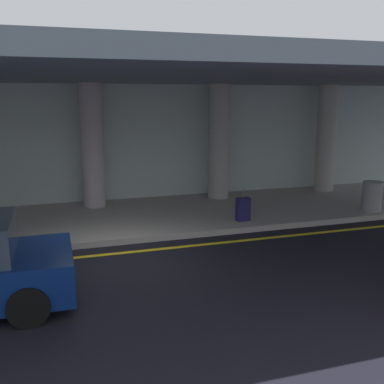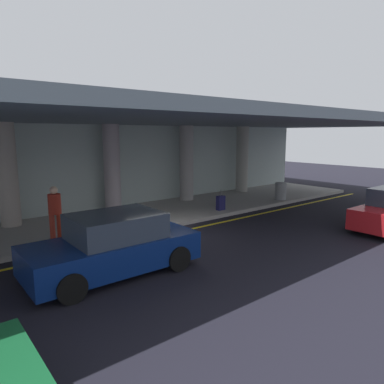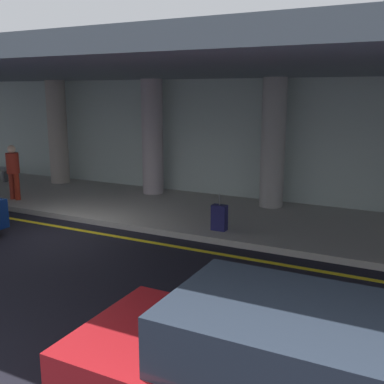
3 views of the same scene
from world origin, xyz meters
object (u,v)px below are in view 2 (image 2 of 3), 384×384
(support_column_right_mid, at_px, (242,159))
(car_navy, at_px, (114,246))
(person_waiting_for_ride, at_px, (55,209))
(trash_bin_steel, at_px, (281,191))
(support_column_left_mid, at_px, (112,168))
(suitcase_upright_primary, at_px, (221,203))
(support_column_far_left, at_px, (7,175))
(support_column_center, at_px, (186,163))

(support_column_right_mid, relative_size, car_navy, 0.89)
(person_waiting_for_ride, xyz_separation_m, trash_bin_steel, (10.96, -0.21, -0.54))
(support_column_left_mid, xyz_separation_m, suitcase_upright_primary, (3.62, -2.87, -1.51))
(support_column_far_left, distance_m, support_column_left_mid, 4.00)
(suitcase_upright_primary, distance_m, trash_bin_steel, 4.04)
(support_column_center, xyz_separation_m, trash_bin_steel, (3.66, -2.97, -1.40))
(support_column_right_mid, bearing_deg, support_column_far_left, 180.00)
(person_waiting_for_ride, bearing_deg, car_navy, -105.94)
(support_column_center, bearing_deg, support_column_left_mid, 180.00)
(support_column_far_left, relative_size, trash_bin_steel, 4.29)
(support_column_far_left, height_order, car_navy, support_column_far_left)
(car_navy, bearing_deg, support_column_far_left, -77.38)
(support_column_center, xyz_separation_m, suitcase_upright_primary, (-0.38, -2.87, -1.51))
(suitcase_upright_primary, bearing_deg, support_column_left_mid, 131.15)
(support_column_center, height_order, person_waiting_for_ride, support_column_center)
(suitcase_upright_primary, bearing_deg, support_column_center, 72.00)
(support_column_center, height_order, car_navy, support_column_center)
(support_column_center, height_order, support_column_right_mid, same)
(support_column_right_mid, xyz_separation_m, trash_bin_steel, (-0.34, -2.97, -1.40))
(person_waiting_for_ride, bearing_deg, support_column_far_left, 82.23)
(support_column_left_mid, xyz_separation_m, car_navy, (-2.96, -5.99, -1.26))
(person_waiting_for_ride, bearing_deg, trash_bin_steel, -23.11)
(support_column_left_mid, relative_size, person_waiting_for_ride, 2.17)
(suitcase_upright_primary, xyz_separation_m, trash_bin_steel, (4.03, -0.10, 0.11))
(support_column_far_left, height_order, support_column_left_mid, same)
(support_column_left_mid, distance_m, support_column_right_mid, 8.00)
(support_column_left_mid, relative_size, support_column_center, 1.00)
(support_column_center, relative_size, car_navy, 0.89)
(support_column_far_left, xyz_separation_m, suitcase_upright_primary, (7.62, -2.87, -1.51))
(support_column_far_left, bearing_deg, suitcase_upright_primary, -20.62)
(support_column_left_mid, relative_size, car_navy, 0.89)
(person_waiting_for_ride, distance_m, suitcase_upright_primary, 6.95)
(support_column_left_mid, relative_size, trash_bin_steel, 4.29)
(support_column_left_mid, distance_m, trash_bin_steel, 8.33)
(support_column_left_mid, height_order, support_column_center, same)
(car_navy, bearing_deg, person_waiting_for_ride, -81.18)
(support_column_far_left, xyz_separation_m, trash_bin_steel, (11.66, -2.97, -1.40))
(suitcase_upright_primary, bearing_deg, trash_bin_steel, -11.86)
(person_waiting_for_ride, bearing_deg, support_column_left_mid, 17.84)
(support_column_left_mid, xyz_separation_m, person_waiting_for_ride, (-3.30, -2.75, -0.86))
(support_column_center, relative_size, support_column_right_mid, 1.00)
(trash_bin_steel, bearing_deg, person_waiting_for_ride, 178.89)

